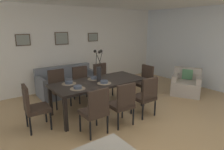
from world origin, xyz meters
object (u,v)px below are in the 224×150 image
(dining_chair_near_left, at_px, (96,109))
(dining_chair_far_right, at_px, (82,82))
(dining_chair_head_east, at_px, (144,80))
(bowl_far_right, at_px, (94,78))
(dining_chair_near_right, at_px, (58,86))
(dining_chair_mid_right, at_px, (102,78))
(sofa, at_px, (68,84))
(armchair, at_px, (186,84))
(bowl_near_right, at_px, (69,82))
(bowl_far_left, at_px, (104,82))
(centerpiece_vase, at_px, (99,69))
(bowl_near_left, at_px, (78,87))
(framed_picture_right, at_px, (93,37))
(dining_chair_far_left, at_px, (123,102))
(dining_chair_mid_left, at_px, (146,95))
(dining_chair_head_west, at_px, (33,105))
(framed_picture_center, at_px, (62,38))
(dining_table, at_px, (99,84))
(framed_picture_left, at_px, (23,40))

(dining_chair_near_left, height_order, dining_chair_far_right, same)
(dining_chair_head_east, height_order, bowl_far_right, dining_chair_head_east)
(dining_chair_near_right, xyz_separation_m, dining_chair_mid_right, (1.34, 0.02, 0.00))
(sofa, distance_m, armchair, 3.58)
(bowl_near_right, distance_m, bowl_far_left, 0.79)
(centerpiece_vase, distance_m, bowl_near_left, 0.74)
(dining_chair_head_east, bearing_deg, dining_chair_near_right, 157.95)
(dining_chair_near_right, xyz_separation_m, centerpiece_vase, (0.65, -0.90, 0.51))
(framed_picture_right, bearing_deg, bowl_near_left, -127.22)
(dining_chair_far_left, bearing_deg, framed_picture_right, 69.52)
(dining_chair_near_right, relative_size, dining_chair_mid_left, 1.00)
(dining_chair_near_left, xyz_separation_m, dining_chair_head_east, (2.16, 0.89, 0.00))
(dining_chair_head_west, height_order, bowl_near_right, dining_chair_head_west)
(dining_chair_near_left, relative_size, dining_chair_near_right, 1.00)
(dining_chair_far_left, bearing_deg, dining_chair_near_right, 109.62)
(dining_chair_head_east, relative_size, framed_picture_right, 2.41)
(dining_chair_mid_right, xyz_separation_m, bowl_near_right, (-1.35, -0.70, 0.27))
(dining_chair_far_right, relative_size, bowl_far_right, 5.41)
(armchair, bearing_deg, dining_chair_near_right, 157.47)
(dining_chair_head_east, relative_size, sofa, 0.52)
(dining_chair_mid_left, height_order, framed_picture_center, framed_picture_center)
(dining_table, relative_size, dining_chair_near_right, 2.39)
(dining_chair_mid_left, height_order, armchair, dining_chair_mid_left)
(dining_chair_head_east, relative_size, armchair, 0.84)
(dining_table, relative_size, dining_chair_far_right, 2.39)
(bowl_far_left, relative_size, armchair, 0.16)
(dining_chair_mid_right, bearing_deg, bowl_near_left, -139.66)
(bowl_near_left, bearing_deg, dining_chair_head_west, 166.08)
(dining_chair_far_left, bearing_deg, armchair, 7.92)
(dining_chair_mid_left, height_order, bowl_near_right, dining_chair_mid_left)
(dining_chair_far_left, bearing_deg, dining_chair_far_right, 89.66)
(dining_chair_near_right, xyz_separation_m, dining_chair_head_west, (-0.87, -0.91, 0.00))
(dining_chair_mid_left, relative_size, sofa, 0.52)
(dining_chair_head_west, height_order, sofa, dining_chair_head_west)
(bowl_near_left, bearing_deg, armchair, -4.91)
(dining_chair_near_left, height_order, framed_picture_left, framed_picture_left)
(dining_chair_head_east, xyz_separation_m, framed_picture_center, (-1.53, 2.10, 1.11))
(dining_chair_far_right, bearing_deg, bowl_far_left, -90.11)
(bowl_near_left, distance_m, sofa, 2.01)
(dining_chair_mid_right, height_order, centerpiece_vase, centerpiece_vase)
(dining_chair_head_west, bearing_deg, bowl_far_right, 8.49)
(dining_chair_head_west, distance_m, bowl_far_left, 1.56)
(dining_chair_near_right, height_order, centerpiece_vase, centerpiece_vase)
(dining_chair_mid_right, relative_size, dining_chair_head_west, 1.00)
(dining_chair_far_left, distance_m, sofa, 2.56)
(dining_chair_near_left, relative_size, dining_chair_far_right, 1.00)
(dining_chair_head_east, xyz_separation_m, framed_picture_right, (-0.41, 2.10, 1.11))
(dining_chair_head_west, bearing_deg, dining_chair_near_right, 46.50)
(sofa, xyz_separation_m, framed_picture_left, (-1.04, 0.48, 1.34))
(bowl_far_right, bearing_deg, framed_picture_right, 59.52)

